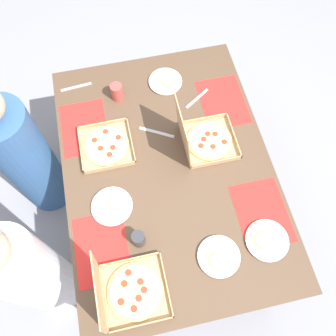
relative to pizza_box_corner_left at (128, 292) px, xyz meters
The scene contains 20 objects.
ground_plane 1.07m from the pizza_box_corner_left, 28.32° to the right, with size 6.00×6.00×0.00m, color gray.
dining_table 0.69m from the pizza_box_corner_left, 28.32° to the right, with size 1.60×1.14×0.77m.
placemat_near_left 0.78m from the pizza_box_corner_left, 72.23° to the right, with size 0.36×0.26×0.00m, color red.
placemat_near_right 1.21m from the pizza_box_corner_left, 37.74° to the right, with size 0.36×0.26×0.00m, color red.
placemat_far_left 0.26m from the pizza_box_corner_left, 22.25° to the left, with size 0.36×0.26×0.00m, color red.
placemat_far_right 0.96m from the pizza_box_corner_left, ahead, with size 0.36×0.26×0.00m, color red.
pizza_box_corner_left is the anchor object (origin of this frame).
pizza_box_center 0.80m from the pizza_box_corner_left, ahead, with size 0.29×0.29×0.04m.
pizza_box_edge_far 0.90m from the pizza_box_corner_left, 37.84° to the right, with size 0.29×0.32×0.33m.
plate_near_right 0.44m from the pizza_box_corner_left, ahead, with size 0.22×0.22×0.03m.
plate_far_left 0.72m from the pizza_box_corner_left, 82.37° to the right, with size 0.22×0.22×0.03m.
plate_near_left 1.25m from the pizza_box_corner_left, 20.39° to the right, with size 0.21×0.21×0.03m.
plate_middle 0.46m from the pizza_box_corner_left, 81.43° to the right, with size 0.21×0.21×0.03m.
cup_clear_right 0.25m from the pizza_box_corner_left, 21.73° to the right, with size 0.06×0.06×0.10m, color #333338.
cup_dark 1.13m from the pizza_box_corner_left, ahead, with size 0.07×0.07×0.11m, color #BF4742.
fork_by_far_left 1.26m from the pizza_box_corner_left, ahead, with size 0.19×0.02×0.01m, color #B7B7BC.
fork_by_far_right 1.17m from the pizza_box_corner_left, 30.43° to the right, with size 0.19×0.02×0.01m, color #B7B7BC.
knife_by_near_right 0.89m from the pizza_box_corner_left, 20.26° to the right, with size 0.21×0.02×0.01m, color #B7B7BC.
diner_left_seat 0.63m from the pizza_box_corner_left, 64.93° to the left, with size 0.32×0.32×1.20m.
diner_right_seat 1.12m from the pizza_box_corner_left, 27.93° to the left, with size 0.32×0.32×1.21m.
Camera 1 is at (-0.82, 0.18, 2.55)m, focal length 38.34 mm.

